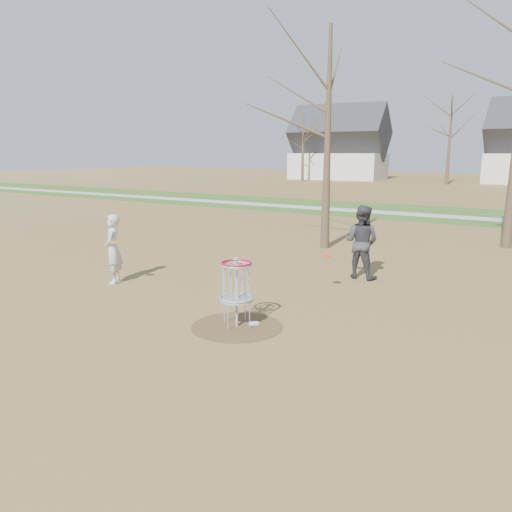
{
  "coord_description": "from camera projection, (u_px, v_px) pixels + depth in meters",
  "views": [
    {
      "loc": [
        5.27,
        -7.66,
        3.36
      ],
      "look_at": [
        -0.5,
        1.5,
        1.1
      ],
      "focal_mm": 35.0,
      "sensor_mm": 36.0,
      "label": 1
    }
  ],
  "objects": [
    {
      "name": "ground",
      "position": [
        237.0,
        327.0,
        9.79
      ],
      "size": [
        160.0,
        160.0,
        0.0
      ],
      "primitive_type": "plane",
      "color": "brown",
      "rests_on": "ground"
    },
    {
      "name": "green_band",
      "position": [
        454.0,
        215.0,
        27.18
      ],
      "size": [
        160.0,
        8.0,
        0.01
      ],
      "primitive_type": "cube",
      "color": "#2D5119",
      "rests_on": "ground"
    },
    {
      "name": "footpath",
      "position": [
        450.0,
        217.0,
        26.35
      ],
      "size": [
        160.0,
        1.5,
        0.01
      ],
      "primitive_type": "cube",
      "color": "#9E9E99",
      "rests_on": "green_band"
    },
    {
      "name": "dirt_circle",
      "position": [
        237.0,
        326.0,
        9.79
      ],
      "size": [
        1.8,
        1.8,
        0.01
      ],
      "primitive_type": "cylinder",
      "color": "#47331E",
      "rests_on": "ground"
    },
    {
      "name": "player_standing",
      "position": [
        113.0,
        249.0,
        12.92
      ],
      "size": [
        0.74,
        0.78,
        1.8
      ],
      "primitive_type": "imported",
      "rotation": [
        0.0,
        0.0,
        -0.93
      ],
      "color": "silver",
      "rests_on": "ground"
    },
    {
      "name": "player_throwing",
      "position": [
        361.0,
        242.0,
        13.4
      ],
      "size": [
        1.0,
        0.8,
        1.98
      ],
      "primitive_type": "imported",
      "rotation": [
        0.0,
        0.0,
        3.09
      ],
      "color": "#333338",
      "rests_on": "ground"
    },
    {
      "name": "disc_grounded",
      "position": [
        254.0,
        323.0,
        9.93
      ],
      "size": [
        0.22,
        0.22,
        0.02
      ],
      "primitive_type": "cylinder",
      "color": "silver",
      "rests_on": "dirt_circle"
    },
    {
      "name": "discs_in_play",
      "position": [
        224.0,
        249.0,
        12.27
      ],
      "size": [
        4.95,
        2.51,
        0.27
      ],
      "color": "#FF380D",
      "rests_on": "ground"
    },
    {
      "name": "disc_golf_basket",
      "position": [
        236.0,
        282.0,
        9.6
      ],
      "size": [
        0.64,
        0.64,
        1.35
      ],
      "color": "#9EA3AD",
      "rests_on": "ground"
    }
  ]
}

